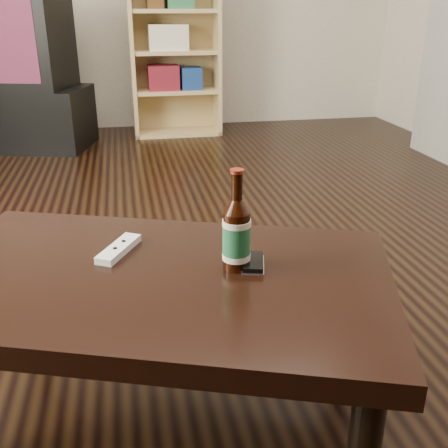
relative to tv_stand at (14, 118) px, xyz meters
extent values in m
cube|color=black|center=(0.79, -2.41, -0.23)|extent=(5.00, 6.00, 0.01)
cube|color=black|center=(0.00, 0.00, 0.00)|extent=(1.23, 0.84, 0.45)
cube|color=black|center=(0.00, 0.00, 0.56)|extent=(1.02, 0.78, 0.68)
cube|color=tan|center=(0.93, 0.20, 0.45)|extent=(0.03, 0.33, 1.34)
cube|color=tan|center=(1.62, 0.21, 0.45)|extent=(0.03, 0.33, 1.34)
cube|color=tan|center=(1.27, 0.21, -0.21)|extent=(0.72, 0.33, 0.03)
cube|color=tan|center=(1.27, 0.35, 0.45)|extent=(0.72, 0.03, 1.34)
cube|color=tan|center=(1.27, 0.21, 0.14)|extent=(0.66, 0.30, 0.03)
cube|color=tan|center=(1.27, 0.21, 0.45)|extent=(0.66, 0.30, 0.03)
cube|color=tan|center=(1.27, 0.21, 0.75)|extent=(0.66, 0.30, 0.03)
cube|color=maroon|center=(1.17, 0.18, 0.25)|extent=(0.25, 0.21, 0.20)
cube|color=navy|center=(1.40, 0.19, 0.24)|extent=(0.17, 0.21, 0.18)
cube|color=white|center=(1.22, 0.18, 0.56)|extent=(0.31, 0.21, 0.20)
cube|color=black|center=(0.86, -3.13, 0.17)|extent=(1.28, 0.99, 0.06)
cylinder|color=black|center=(0.49, -2.73, -0.04)|extent=(0.08, 0.08, 0.37)
cylinder|color=black|center=(1.40, -3.05, -0.04)|extent=(0.08, 0.08, 0.37)
cylinder|color=black|center=(1.06, -3.14, 0.27)|extent=(0.08, 0.08, 0.14)
cylinder|color=#1C5833|center=(1.06, -3.14, 0.27)|extent=(0.08, 0.08, 0.09)
cylinder|color=beige|center=(1.06, -3.14, 0.31)|extent=(0.09, 0.09, 0.01)
cylinder|color=beige|center=(1.06, -3.14, 0.23)|extent=(0.09, 0.09, 0.01)
cone|color=black|center=(1.06, -3.14, 0.36)|extent=(0.08, 0.08, 0.03)
cylinder|color=black|center=(1.06, -3.14, 0.40)|extent=(0.03, 0.03, 0.06)
cylinder|color=maroon|center=(1.06, -3.14, 0.44)|extent=(0.04, 0.04, 0.01)
cube|color=silver|center=(1.10, -3.15, 0.20)|extent=(0.08, 0.11, 0.01)
cube|color=black|center=(1.10, -3.15, 0.21)|extent=(0.07, 0.11, 0.01)
cylinder|color=silver|center=(1.09, -3.17, 0.21)|extent=(0.02, 0.02, 0.00)
cube|color=silver|center=(0.78, -3.00, 0.21)|extent=(0.12, 0.17, 0.02)
cylinder|color=black|center=(0.80, -2.98, 0.22)|extent=(0.01, 0.01, 0.00)
cylinder|color=black|center=(0.77, -3.02, 0.22)|extent=(0.01, 0.01, 0.00)
camera|label=1|loc=(0.82, -4.25, 0.78)|focal=42.00mm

